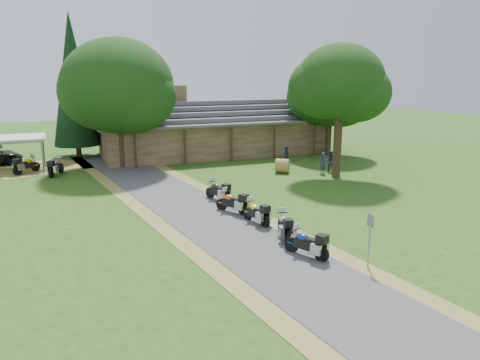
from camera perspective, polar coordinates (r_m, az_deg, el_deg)
name	(u,v)px	position (r m, az deg, el deg)	size (l,w,h in m)	color
ground	(261,252)	(20.01, 2.55, -8.75)	(120.00, 120.00, 0.00)	#294B15
driveway	(219,225)	(23.33, -2.61, -5.51)	(46.00, 46.00, 0.00)	#404042
lodge	(214,127)	(43.42, -3.18, 6.52)	(21.40, 9.40, 4.90)	brown
carport	(7,153)	(40.49, -26.52, 2.94)	(5.73, 3.82, 2.48)	silver
motorcycle_row_a	(306,242)	(19.45, 8.10, -7.50)	(1.88, 0.61, 1.29)	navy
motorcycle_row_b	(284,225)	(21.44, 5.42, -5.44)	(1.89, 0.62, 1.29)	#96999D
motorcycle_row_c	(256,211)	(23.36, 1.99, -3.84)	(1.85, 0.60, 1.27)	yellow
motorcycle_row_d	(232,201)	(25.06, -0.95, -2.60)	(1.92, 0.63, 1.31)	orange
motorcycle_row_e	(218,190)	(27.40, -2.70, -1.23)	(1.92, 0.63, 1.31)	black
motorcycle_carport_a	(26,164)	(38.28, -24.60, 1.77)	(2.02, 0.66, 1.38)	gold
motorcycle_carport_b	(56,166)	(36.64, -21.53, 1.61)	(2.05, 0.67, 1.40)	slate
person_a	(323,161)	(35.21, 10.04, 2.29)	(0.53, 0.38, 1.88)	#2F3557
person_b	(330,159)	(36.01, 10.91, 2.48)	(0.53, 0.38, 1.87)	#2F3557
person_c	(286,156)	(35.76, 5.66, 2.90)	(0.64, 0.46, 2.26)	#2F3557
hay_bale	(282,166)	(35.16, 5.19, 1.74)	(1.06, 1.06, 0.97)	olive
sign_post	(369,241)	(18.81, 15.48, -7.16)	(0.39, 0.07, 2.17)	gray
oak_lodge_left	(119,102)	(37.50, -14.58, 9.17)	(8.52, 8.52, 10.24)	#11330F
oak_lodge_right	(330,105)	(42.86, 10.89, 8.93)	(6.89, 6.89, 8.94)	#11330F
oak_driveway	(340,100)	(33.68, 12.04, 9.50)	(6.08, 6.08, 10.95)	#11330F
cedar_near	(74,86)	(43.56, -19.62, 10.75)	(3.98, 3.98, 12.38)	black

